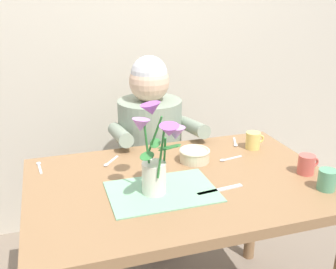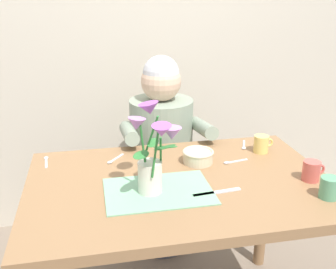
# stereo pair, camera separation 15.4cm
# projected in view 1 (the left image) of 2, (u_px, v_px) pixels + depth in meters

# --- Properties ---
(wood_panel_backdrop) EXTENTS (4.00, 0.10, 2.50)m
(wood_panel_backdrop) POSITION_uv_depth(u_px,v_px,m) (123.00, 25.00, 2.33)
(wood_panel_backdrop) COLOR beige
(wood_panel_backdrop) RESTS_ON ground_plane
(dining_table) EXTENTS (1.20, 0.80, 0.74)m
(dining_table) POSITION_uv_depth(u_px,v_px,m) (181.00, 202.00, 1.60)
(dining_table) COLOR olive
(dining_table) RESTS_ON ground_plane
(seated_person) EXTENTS (0.45, 0.47, 1.14)m
(seated_person) POSITION_uv_depth(u_px,v_px,m) (151.00, 159.00, 2.19)
(seated_person) COLOR #4C4C56
(seated_person) RESTS_ON ground_plane
(striped_placemat) EXTENTS (0.40, 0.28, 0.00)m
(striped_placemat) POSITION_uv_depth(u_px,v_px,m) (162.00, 191.00, 1.48)
(striped_placemat) COLOR #7AB289
(striped_placemat) RESTS_ON dining_table
(flower_vase) EXTENTS (0.22, 0.26, 0.33)m
(flower_vase) POSITION_uv_depth(u_px,v_px,m) (157.00, 153.00, 1.41)
(flower_vase) COLOR silver
(flower_vase) RESTS_ON dining_table
(ceramic_bowl) EXTENTS (0.14, 0.14, 0.06)m
(ceramic_bowl) POSITION_uv_depth(u_px,v_px,m) (194.00, 155.00, 1.73)
(ceramic_bowl) COLOR beige
(ceramic_bowl) RESTS_ON dining_table
(dinner_knife) EXTENTS (0.19, 0.04, 0.00)m
(dinner_knife) POSITION_uv_depth(u_px,v_px,m) (220.00, 190.00, 1.49)
(dinner_knife) COLOR silver
(dinner_knife) RESTS_ON dining_table
(ceramic_mug) EXTENTS (0.09, 0.07, 0.08)m
(ceramic_mug) POSITION_uv_depth(u_px,v_px,m) (253.00, 140.00, 1.86)
(ceramic_mug) COLOR #E5C666
(ceramic_mug) RESTS_ON dining_table
(tea_cup) EXTENTS (0.09, 0.07, 0.08)m
(tea_cup) POSITION_uv_depth(u_px,v_px,m) (327.00, 180.00, 1.48)
(tea_cup) COLOR #569970
(tea_cup) RESTS_ON dining_table
(coffee_cup) EXTENTS (0.09, 0.07, 0.08)m
(coffee_cup) POSITION_uv_depth(u_px,v_px,m) (307.00, 164.00, 1.61)
(coffee_cup) COLOR #CC564C
(coffee_cup) RESTS_ON dining_table
(spoon_0) EXTENTS (0.12, 0.04, 0.01)m
(spoon_0) POSITION_uv_depth(u_px,v_px,m) (227.00, 159.00, 1.75)
(spoon_0) COLOR silver
(spoon_0) RESTS_ON dining_table
(spoon_1) EXTENTS (0.03, 0.12, 0.01)m
(spoon_1) POSITION_uv_depth(u_px,v_px,m) (39.00, 166.00, 1.69)
(spoon_1) COLOR silver
(spoon_1) RESTS_ON dining_table
(spoon_2) EXTENTS (0.06, 0.12, 0.01)m
(spoon_2) POSITION_uv_depth(u_px,v_px,m) (235.00, 143.00, 1.93)
(spoon_2) COLOR silver
(spoon_2) RESTS_ON dining_table
(spoon_3) EXTENTS (0.09, 0.10, 0.01)m
(spoon_3) POSITION_uv_depth(u_px,v_px,m) (109.00, 163.00, 1.72)
(spoon_3) COLOR silver
(spoon_3) RESTS_ON dining_table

